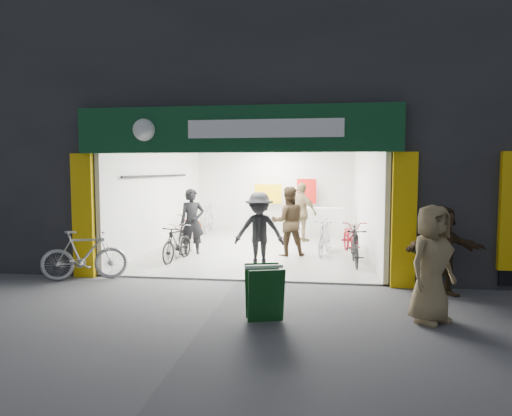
% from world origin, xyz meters
% --- Properties ---
extents(ground, '(60.00, 60.00, 0.00)m').
position_xyz_m(ground, '(0.00, 0.00, 0.00)').
color(ground, '#56565B').
rests_on(ground, ground).
extents(building, '(17.00, 10.27, 8.00)m').
position_xyz_m(building, '(0.91, 4.99, 4.31)').
color(building, '#232326').
rests_on(building, ground).
extents(bike_left_front, '(0.69, 1.72, 0.89)m').
position_xyz_m(bike_left_front, '(-1.85, 2.64, 0.44)').
color(bike_left_front, '#ACADB1').
rests_on(bike_left_front, ground).
extents(bike_left_midfront, '(0.66, 1.60, 0.93)m').
position_xyz_m(bike_left_midfront, '(-1.80, 1.75, 0.47)').
color(bike_left_midfront, black).
rests_on(bike_left_midfront, ground).
extents(bike_left_midback, '(0.81, 1.70, 0.86)m').
position_xyz_m(bike_left_midback, '(-2.50, 5.45, 0.43)').
color(bike_left_midback, maroon).
rests_on(bike_left_midback, ground).
extents(bike_left_back, '(0.63, 1.82, 1.08)m').
position_xyz_m(bike_left_back, '(-2.28, 6.97, 0.54)').
color(bike_left_back, '#ACABB0').
rests_on(bike_left_back, ground).
extents(bike_right_front, '(0.45, 1.56, 0.94)m').
position_xyz_m(bike_right_front, '(2.50, 1.84, 0.47)').
color(bike_right_front, black).
rests_on(bike_right_front, ground).
extents(bike_right_mid, '(0.83, 1.84, 0.93)m').
position_xyz_m(bike_right_mid, '(2.50, 3.31, 0.47)').
color(bike_right_mid, maroon).
rests_on(bike_right_mid, ground).
extents(bike_right_back, '(0.76, 1.73, 1.00)m').
position_xyz_m(bike_right_back, '(1.80, 3.20, 0.50)').
color(bike_right_back, '#B1B1B5').
rests_on(bike_right_back, ground).
extents(parked_bike, '(1.77, 1.03, 1.03)m').
position_xyz_m(parked_bike, '(-3.12, -0.30, 0.51)').
color(parked_bike, '#A3A4A8').
rests_on(parked_bike, ground).
extents(customer_a, '(0.76, 0.65, 1.77)m').
position_xyz_m(customer_a, '(-1.67, 2.63, 0.88)').
color(customer_a, black).
rests_on(customer_a, ground).
extents(customer_b, '(1.03, 0.88, 1.84)m').
position_xyz_m(customer_b, '(0.86, 2.80, 0.92)').
color(customer_b, '#342617').
rests_on(customer_b, ground).
extents(customer_c, '(1.15, 0.67, 1.75)m').
position_xyz_m(customer_c, '(0.29, 1.32, 0.88)').
color(customer_c, black).
rests_on(customer_c, ground).
extents(customer_d, '(1.16, 1.01, 1.87)m').
position_xyz_m(customer_d, '(1.12, 5.24, 0.94)').
color(customer_d, olive).
rests_on(customer_d, ground).
extents(pedestrian_near, '(1.01, 0.98, 1.75)m').
position_xyz_m(pedestrian_near, '(3.30, -2.07, 0.88)').
color(pedestrian_near, olive).
rests_on(pedestrian_near, ground).
extents(pedestrian_far, '(1.59, 0.93, 1.64)m').
position_xyz_m(pedestrian_far, '(3.83, -0.56, 0.82)').
color(pedestrian_far, '#392A1A').
rests_on(pedestrian_far, ground).
extents(sandwich_board, '(0.66, 0.67, 0.82)m').
position_xyz_m(sandwich_board, '(0.85, -2.38, 0.45)').
color(sandwich_board, '#104017').
rests_on(sandwich_board, ground).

